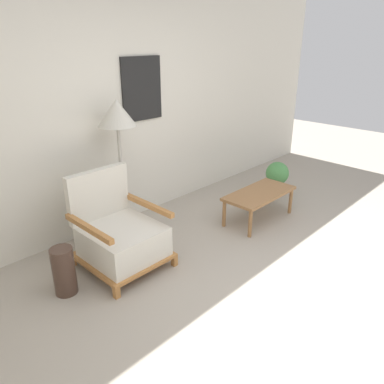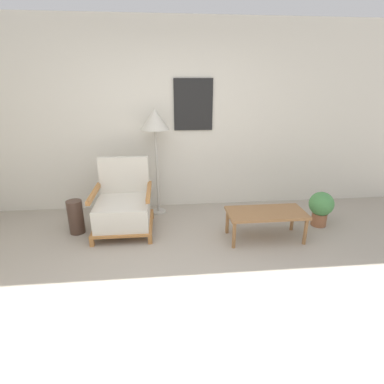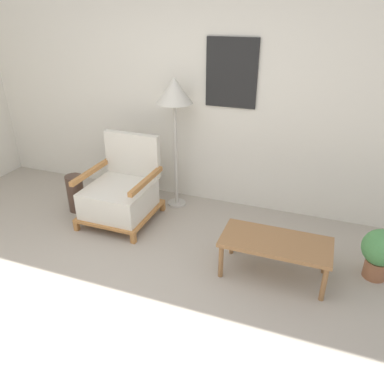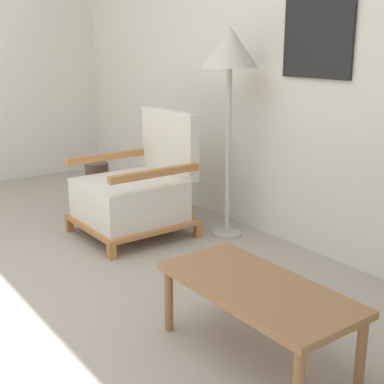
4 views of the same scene
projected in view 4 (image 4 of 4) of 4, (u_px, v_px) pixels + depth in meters
name	position (u px, v px, depth m)	size (l,w,h in m)	color
wall_back	(283.00, 52.00, 3.71)	(8.00, 0.09, 2.70)	silver
armchair	(136.00, 192.00, 4.02)	(0.74, 0.78, 0.92)	#B2753D
floor_lamp	(230.00, 56.00, 3.71)	(0.40, 0.40, 1.52)	#B7B2A8
coffee_table	(257.00, 293.00, 2.41)	(0.95, 0.46, 0.37)	olive
vase	(98.00, 188.00, 4.52)	(0.20, 0.20, 0.44)	#473328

